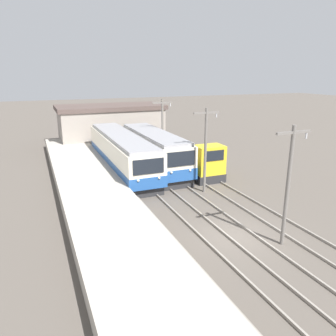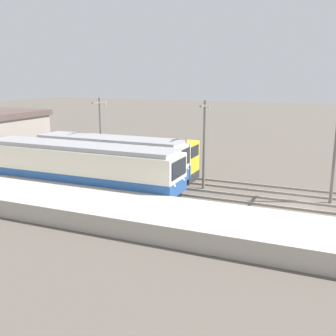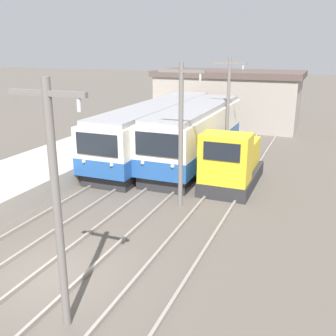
# 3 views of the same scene
# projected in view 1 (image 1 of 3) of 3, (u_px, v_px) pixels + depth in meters

# --- Properties ---
(ground_plane) EXTENTS (200.00, 200.00, 0.00)m
(ground_plane) POSITION_uv_depth(u_px,v_px,m) (236.00, 236.00, 17.93)
(ground_plane) COLOR #564F47
(platform_left) EXTENTS (4.50, 54.00, 1.03)m
(platform_left) POSITION_uv_depth(u_px,v_px,m) (125.00, 250.00, 15.49)
(platform_left) COLOR #ADA599
(platform_left) RESTS_ON ground
(track_left) EXTENTS (1.54, 60.00, 0.14)m
(track_left) POSITION_uv_depth(u_px,v_px,m) (193.00, 244.00, 16.95)
(track_left) COLOR gray
(track_left) RESTS_ON ground
(track_center) EXTENTS (1.54, 60.00, 0.14)m
(track_center) POSITION_uv_depth(u_px,v_px,m) (239.00, 234.00, 17.98)
(track_center) COLOR gray
(track_center) RESTS_ON ground
(track_right) EXTENTS (1.54, 60.00, 0.14)m
(track_right) POSITION_uv_depth(u_px,v_px,m) (282.00, 225.00, 19.08)
(track_right) COLOR gray
(track_right) RESTS_ON ground
(commuter_train_left) EXTENTS (2.84, 14.69, 3.39)m
(commuter_train_left) POSITION_uv_depth(u_px,v_px,m) (122.00, 154.00, 29.14)
(commuter_train_left) COLOR #28282B
(commuter_train_left) RESTS_ON ground
(commuter_train_center) EXTENTS (2.84, 11.79, 3.51)m
(commuter_train_center) POSITION_uv_depth(u_px,v_px,m) (154.00, 153.00, 29.54)
(commuter_train_center) COLOR #28282B
(commuter_train_center) RESTS_ON ground
(shunting_locomotive) EXTENTS (2.40, 5.04, 3.00)m
(shunting_locomotive) POSITION_uv_depth(u_px,v_px,m) (201.00, 163.00, 27.80)
(shunting_locomotive) COLOR #28282B
(shunting_locomotive) RESTS_ON ground
(catenary_mast_near) EXTENTS (2.00, 0.20, 6.23)m
(catenary_mast_near) POSITION_uv_depth(u_px,v_px,m) (288.00, 182.00, 16.11)
(catenary_mast_near) COLOR slate
(catenary_mast_near) RESTS_ON ground
(catenary_mast_mid) EXTENTS (2.00, 0.20, 6.23)m
(catenary_mast_mid) POSITION_uv_depth(u_px,v_px,m) (206.00, 147.00, 23.59)
(catenary_mast_mid) COLOR slate
(catenary_mast_mid) RESTS_ON ground
(catenary_mast_far) EXTENTS (2.00, 0.20, 6.23)m
(catenary_mast_far) POSITION_uv_depth(u_px,v_px,m) (163.00, 129.00, 31.06)
(catenary_mast_far) COLOR slate
(catenary_mast_far) RESTS_ON ground
(station_building) EXTENTS (12.60, 6.30, 4.83)m
(station_building) POSITION_uv_depth(u_px,v_px,m) (111.00, 125.00, 39.99)
(station_building) COLOR gray
(station_building) RESTS_ON ground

